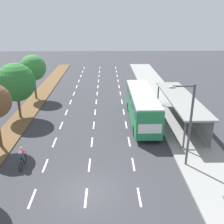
{
  "coord_description": "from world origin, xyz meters",
  "views": [
    {
      "loc": [
        1.39,
        -14.37,
        11.25
      ],
      "look_at": [
        1.99,
        11.88,
        1.2
      ],
      "focal_mm": 41.31,
      "sensor_mm": 36.0,
      "label": 1
    }
  ],
  "objects_px": {
    "median_tree_third": "(16,82)",
    "bus_shelter": "(182,107)",
    "cyclist": "(22,158)",
    "streetlight": "(188,120)",
    "bus": "(142,104)",
    "median_tree_fourth": "(33,68)"
  },
  "relations": [
    {
      "from": "bus",
      "to": "median_tree_fourth",
      "type": "distance_m",
      "value": 16.23
    },
    {
      "from": "bus_shelter",
      "to": "bus",
      "type": "distance_m",
      "value": 4.34
    },
    {
      "from": "cyclist",
      "to": "median_tree_fourth",
      "type": "bearing_deg",
      "value": 100.81
    },
    {
      "from": "cyclist",
      "to": "bus",
      "type": "bearing_deg",
      "value": 40.63
    },
    {
      "from": "cyclist",
      "to": "streetlight",
      "type": "relative_size",
      "value": 0.28
    },
    {
      "from": "cyclist",
      "to": "streetlight",
      "type": "bearing_deg",
      "value": -0.55
    },
    {
      "from": "median_tree_fourth",
      "to": "streetlight",
      "type": "xyz_separation_m",
      "value": [
        15.9,
        -17.41,
        -0.51
      ]
    },
    {
      "from": "cyclist",
      "to": "median_tree_fourth",
      "type": "height_order",
      "value": "median_tree_fourth"
    },
    {
      "from": "bus",
      "to": "streetlight",
      "type": "distance_m",
      "value": 9.5
    },
    {
      "from": "median_tree_third",
      "to": "cyclist",
      "type": "bearing_deg",
      "value": -71.95
    },
    {
      "from": "streetlight",
      "to": "bus",
      "type": "bearing_deg",
      "value": 103.46
    },
    {
      "from": "bus_shelter",
      "to": "bus",
      "type": "xyz_separation_m",
      "value": [
        -4.28,
        0.7,
        0.2
      ]
    },
    {
      "from": "bus_shelter",
      "to": "median_tree_third",
      "type": "height_order",
      "value": "median_tree_third"
    },
    {
      "from": "median_tree_third",
      "to": "streetlight",
      "type": "relative_size",
      "value": 0.95
    },
    {
      "from": "median_tree_third",
      "to": "median_tree_fourth",
      "type": "bearing_deg",
      "value": 89.63
    },
    {
      "from": "bus_shelter",
      "to": "bus",
      "type": "relative_size",
      "value": 1.13
    },
    {
      "from": "median_tree_third",
      "to": "median_tree_fourth",
      "type": "relative_size",
      "value": 1.03
    },
    {
      "from": "cyclist",
      "to": "streetlight",
      "type": "distance_m",
      "value": 12.97
    },
    {
      "from": "bus_shelter",
      "to": "bus",
      "type": "bearing_deg",
      "value": 170.77
    },
    {
      "from": "bus",
      "to": "median_tree_third",
      "type": "height_order",
      "value": "median_tree_third"
    },
    {
      "from": "median_tree_third",
      "to": "bus_shelter",
      "type": "bearing_deg",
      "value": -6.39
    },
    {
      "from": "bus_shelter",
      "to": "streetlight",
      "type": "relative_size",
      "value": 1.96
    }
  ]
}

